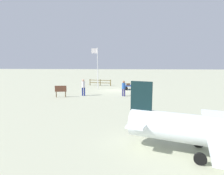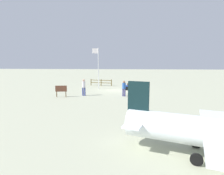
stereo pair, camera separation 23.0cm
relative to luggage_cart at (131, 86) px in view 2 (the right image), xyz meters
name	(u,v)px [view 2 (the right image)]	position (x,y,z in m)	size (l,w,h in m)	color
ground_plane	(116,90)	(1.94, 0.66, -0.41)	(120.00, 120.00, 0.00)	#AFB294
luggage_cart	(131,86)	(0.00, 0.00, 0.00)	(1.87, 1.22, 0.56)	#274CB2
suitcase_grey	(129,84)	(0.30, 0.23, 0.29)	(0.49, 0.37, 0.27)	#473123
suitcase_tan	(134,84)	(-0.36, -0.24, 0.29)	(0.53, 0.35, 0.28)	#201752
suitcase_maroon	(134,84)	(-0.34, -0.24, 0.33)	(0.63, 0.42, 0.37)	maroon
suitcase_dark	(135,84)	(-0.49, 0.03, 0.34)	(0.62, 0.49, 0.38)	gray
worker_lead	(124,87)	(0.88, 4.50, 0.55)	(0.48, 0.48, 1.62)	navy
worker_trailing	(84,86)	(5.08, 4.52, 0.60)	(0.34, 0.33, 1.74)	navy
flagpole	(98,65)	(4.32, -0.26, 2.70)	(0.82, 0.12, 5.30)	silver
signboard	(61,89)	(7.18, 5.48, 0.37)	(1.14, 0.21, 1.17)	#4C3319
wooden_fence	(101,82)	(4.37, -3.56, 0.14)	(3.24, 0.69, 0.95)	brown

